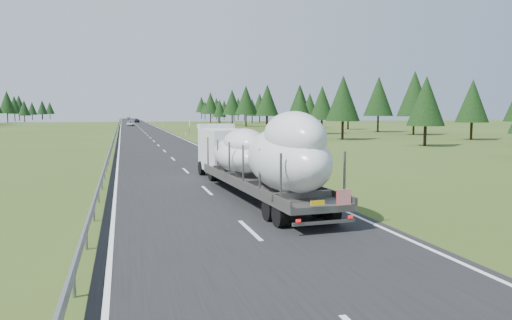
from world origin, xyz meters
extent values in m
cube|color=black|center=(0.00, 100.00, 0.01)|extent=(10.00, 400.00, 0.02)
cube|color=slate|center=(-5.30, 100.00, 0.60)|extent=(0.08, 400.00, 0.32)
cube|color=silver|center=(6.50, 30.00, 0.50)|extent=(0.12, 0.07, 1.00)
cube|color=black|center=(6.50, 30.00, 0.82)|extent=(0.13, 0.08, 0.12)
cube|color=silver|center=(6.50, 80.00, 0.50)|extent=(0.12, 0.07, 1.00)
cube|color=black|center=(6.50, 80.00, 0.82)|extent=(0.13, 0.08, 0.12)
cube|color=silver|center=(6.50, 130.00, 0.50)|extent=(0.12, 0.07, 1.00)
cube|color=black|center=(6.50, 130.00, 0.82)|extent=(0.13, 0.08, 0.12)
cube|color=silver|center=(6.50, 180.00, 0.50)|extent=(0.12, 0.07, 1.00)
cube|color=black|center=(6.50, 180.00, 0.82)|extent=(0.13, 0.08, 0.12)
cube|color=silver|center=(6.50, 230.00, 0.50)|extent=(0.12, 0.07, 1.00)
cube|color=black|center=(6.50, 230.00, 0.82)|extent=(0.13, 0.08, 0.12)
cube|color=silver|center=(6.50, 280.00, 0.50)|extent=(0.12, 0.07, 1.00)
cube|color=black|center=(6.50, 280.00, 0.82)|extent=(0.13, 0.08, 0.12)
cube|color=silver|center=(6.50, 330.00, 0.50)|extent=(0.12, 0.07, 1.00)
cube|color=black|center=(6.50, 330.00, 0.82)|extent=(0.13, 0.08, 0.12)
cylinder|color=slate|center=(7.20, 80.00, 1.00)|extent=(0.08, 0.08, 2.00)
cube|color=silver|center=(7.20, 80.00, 2.00)|extent=(0.05, 0.90, 1.20)
cylinder|color=black|center=(45.04, 54.76, 1.50)|extent=(0.36, 0.36, 3.00)
cone|color=black|center=(45.04, 54.76, 5.67)|extent=(4.67, 4.67, 6.25)
cylinder|color=black|center=(45.70, 70.78, 1.92)|extent=(0.36, 0.36, 3.85)
cone|color=black|center=(45.70, 70.78, 7.27)|extent=(5.98, 5.98, 8.01)
cylinder|color=black|center=(45.69, 83.54, 1.90)|extent=(0.36, 0.36, 3.80)
cone|color=black|center=(45.69, 83.54, 7.18)|extent=(5.92, 5.92, 7.92)
cylinder|color=black|center=(46.43, 98.90, 1.50)|extent=(0.36, 0.36, 3.00)
cone|color=black|center=(46.43, 98.90, 5.67)|extent=(4.67, 4.67, 6.25)
cylinder|color=black|center=(41.51, 110.81, 1.50)|extent=(0.36, 0.36, 3.00)
cone|color=black|center=(41.51, 110.81, 5.66)|extent=(4.66, 4.66, 6.24)
cylinder|color=black|center=(44.31, 126.15, 1.98)|extent=(0.36, 0.36, 3.97)
cone|color=black|center=(44.31, 126.15, 7.49)|extent=(6.17, 6.17, 8.26)
cylinder|color=black|center=(48.13, 136.04, 2.08)|extent=(0.36, 0.36, 4.16)
cone|color=black|center=(48.13, 136.04, 7.86)|extent=(6.48, 6.48, 8.67)
cylinder|color=black|center=(41.91, 151.26, 2.00)|extent=(0.36, 0.36, 4.01)
cone|color=black|center=(41.91, 151.26, 7.57)|extent=(6.23, 6.23, 8.35)
cylinder|color=black|center=(40.71, 165.39, 1.49)|extent=(0.36, 0.36, 2.98)
cone|color=black|center=(40.71, 165.39, 5.62)|extent=(4.63, 4.63, 6.20)
cylinder|color=black|center=(46.85, 177.62, 1.91)|extent=(0.36, 0.36, 3.81)
cone|color=black|center=(46.85, 177.62, 7.20)|extent=(5.93, 5.93, 7.94)
cylinder|color=black|center=(40.99, 196.62, 1.50)|extent=(0.36, 0.36, 2.99)
cone|color=black|center=(40.99, 196.62, 5.66)|extent=(4.66, 4.66, 6.24)
cylinder|color=black|center=(48.00, 207.11, 2.06)|extent=(0.36, 0.36, 4.12)
cone|color=black|center=(48.00, 207.11, 7.79)|extent=(6.41, 6.41, 8.59)
cylinder|color=black|center=(48.41, 221.00, 1.81)|extent=(0.36, 0.36, 3.63)
cone|color=black|center=(48.41, 221.00, 6.85)|extent=(5.64, 5.64, 7.55)
cylinder|color=black|center=(45.21, 238.54, 1.68)|extent=(0.36, 0.36, 3.35)
cone|color=black|center=(45.21, 238.54, 6.33)|extent=(5.22, 5.22, 6.99)
cylinder|color=black|center=(43.66, 251.35, 1.94)|extent=(0.36, 0.36, 3.88)
cone|color=black|center=(43.66, 251.35, 7.34)|extent=(6.04, 6.04, 8.09)
cylinder|color=black|center=(39.84, 264.97, 1.70)|extent=(0.36, 0.36, 3.40)
cone|color=black|center=(39.84, 264.97, 6.42)|extent=(5.29, 5.29, 7.08)
cylinder|color=black|center=(39.53, 275.36, 2.15)|extent=(0.36, 0.36, 4.30)
cone|color=black|center=(39.53, 275.36, 8.12)|extent=(6.68, 6.68, 8.95)
cylinder|color=black|center=(48.46, 291.22, 2.03)|extent=(0.36, 0.36, 4.06)
cone|color=black|center=(48.46, 291.22, 7.66)|extent=(6.31, 6.31, 8.45)
cylinder|color=black|center=(30.70, 44.79, 1.42)|extent=(0.36, 0.36, 2.84)
cone|color=black|center=(30.70, 44.79, 5.37)|extent=(4.42, 4.42, 5.92)
cylinder|color=black|center=(27.09, 60.10, 1.60)|extent=(0.36, 0.36, 3.20)
cone|color=black|center=(27.09, 60.10, 6.05)|extent=(4.98, 4.98, 6.67)
cylinder|color=black|center=(31.62, 78.94, 1.52)|extent=(0.36, 0.36, 3.03)
cone|color=black|center=(31.62, 78.94, 5.73)|extent=(4.72, 4.72, 6.32)
cylinder|color=black|center=(31.98, 91.47, 1.47)|extent=(0.36, 0.36, 2.94)
cone|color=black|center=(31.98, 91.47, 5.55)|extent=(4.57, 4.57, 6.12)
cylinder|color=black|center=(29.46, 107.64, 1.81)|extent=(0.36, 0.36, 3.61)
cone|color=black|center=(29.46, 107.64, 6.82)|extent=(5.62, 5.62, 7.52)
cylinder|color=black|center=(28.77, 126.17, 1.92)|extent=(0.36, 0.36, 3.85)
cone|color=black|center=(28.77, 126.17, 7.27)|extent=(5.98, 5.98, 8.01)
cylinder|color=black|center=(28.14, 141.16, 1.85)|extent=(0.36, 0.36, 3.70)
cone|color=black|center=(28.14, 141.16, 6.98)|extent=(5.75, 5.75, 7.70)
cylinder|color=black|center=(26.72, 153.61, 1.37)|extent=(0.36, 0.36, 2.74)
cone|color=black|center=(26.72, 153.61, 5.18)|extent=(4.27, 4.27, 5.71)
cylinder|color=black|center=(27.31, 174.67, 1.90)|extent=(0.36, 0.36, 3.81)
cone|color=black|center=(27.31, 174.67, 7.19)|extent=(5.93, 5.93, 7.94)
cylinder|color=black|center=(33.18, 190.40, 1.45)|extent=(0.36, 0.36, 2.90)
cone|color=black|center=(33.18, 190.40, 5.47)|extent=(4.50, 4.50, 6.03)
cylinder|color=black|center=(-45.42, 196.62, 2.03)|extent=(0.36, 0.36, 4.05)
cone|color=black|center=(-45.42, 196.62, 7.66)|extent=(6.31, 6.31, 8.45)
cylinder|color=black|center=(-41.43, 207.11, 1.48)|extent=(0.36, 0.36, 2.95)
cone|color=black|center=(-41.43, 207.11, 5.58)|extent=(4.59, 4.59, 6.15)
cylinder|color=black|center=(-47.57, 221.00, 1.83)|extent=(0.36, 0.36, 3.67)
cone|color=black|center=(-47.57, 221.00, 6.93)|extent=(5.70, 5.70, 7.64)
cylinder|color=black|center=(-48.99, 238.54, 1.97)|extent=(0.36, 0.36, 3.94)
cone|color=black|center=(-48.99, 238.54, 7.45)|extent=(6.14, 6.14, 8.22)
cylinder|color=black|center=(-45.66, 251.35, 1.50)|extent=(0.36, 0.36, 3.01)
cone|color=black|center=(-45.66, 251.35, 5.68)|extent=(4.68, 4.68, 6.26)
cylinder|color=black|center=(-43.26, 264.97, 1.58)|extent=(0.36, 0.36, 3.17)
cone|color=black|center=(-43.26, 264.97, 5.99)|extent=(4.93, 4.93, 6.60)
cylinder|color=black|center=(-44.50, 275.36, 1.72)|extent=(0.36, 0.36, 3.44)
cone|color=black|center=(-44.50, 275.36, 6.49)|extent=(5.34, 5.34, 7.16)
cylinder|color=black|center=(-42.90, 291.22, 1.62)|extent=(0.36, 0.36, 3.25)
cone|color=black|center=(-42.90, 291.22, 6.13)|extent=(5.05, 5.05, 6.76)
cube|color=silver|center=(1.88, 22.88, 1.74)|extent=(2.56, 4.70, 2.56)
cube|color=black|center=(1.88, 25.21, 2.19)|extent=(2.10, 0.20, 1.28)
cube|color=silver|center=(1.88, 24.89, 3.15)|extent=(2.35, 1.23, 0.27)
cube|color=#5F5D59|center=(1.88, 21.96, 0.50)|extent=(2.45, 2.88, 0.23)
cylinder|color=black|center=(0.83, 24.52, 0.46)|extent=(0.38, 0.93, 0.91)
cylinder|color=black|center=(2.93, 24.52, 0.46)|extent=(0.38, 0.93, 0.91)
cylinder|color=black|center=(0.83, 21.60, 0.46)|extent=(0.38, 0.93, 0.91)
cylinder|color=black|center=(2.93, 21.60, 0.46)|extent=(0.38, 0.93, 0.91)
cube|color=#5F5D59|center=(1.88, 14.19, 0.84)|extent=(3.24, 12.93, 0.24)
cube|color=#5F5D59|center=(0.66, 14.19, 1.07)|extent=(0.83, 12.78, 0.22)
cube|color=#5F5D59|center=(3.10, 14.19, 1.07)|extent=(0.83, 12.78, 0.22)
cube|color=#5F5D59|center=(0.66, 8.70, 1.83)|extent=(0.07, 0.07, 1.74)
cube|color=#5F5D59|center=(3.10, 8.70, 1.83)|extent=(0.07, 0.07, 1.74)
cube|color=#5F5D59|center=(0.66, 10.90, 1.83)|extent=(0.07, 0.07, 1.74)
cube|color=#5F5D59|center=(3.10, 10.90, 1.83)|extent=(0.07, 0.07, 1.74)
cube|color=#5F5D59|center=(0.66, 13.09, 1.83)|extent=(0.07, 0.07, 1.74)
cube|color=#5F5D59|center=(3.10, 13.09, 1.83)|extent=(0.07, 0.07, 1.74)
cube|color=#5F5D59|center=(0.66, 15.29, 1.83)|extent=(0.07, 0.07, 1.74)
cube|color=#5F5D59|center=(3.10, 15.29, 1.83)|extent=(0.07, 0.07, 1.74)
cube|color=#5F5D59|center=(0.66, 17.48, 1.83)|extent=(0.07, 0.07, 1.74)
cube|color=#5F5D59|center=(3.10, 17.48, 1.83)|extent=(0.07, 0.07, 1.74)
cube|color=#5F5D59|center=(0.66, 19.68, 1.83)|extent=(0.07, 0.07, 1.74)
cube|color=#5F5D59|center=(3.10, 19.68, 1.83)|extent=(0.07, 0.07, 1.74)
cylinder|color=black|center=(0.87, 9.25, 0.46)|extent=(0.42, 0.93, 0.91)
cylinder|color=black|center=(2.89, 9.25, 0.46)|extent=(0.42, 0.93, 0.91)
cylinder|color=black|center=(0.87, 10.35, 0.46)|extent=(0.42, 0.93, 0.91)
cylinder|color=black|center=(2.89, 10.35, 0.46)|extent=(0.42, 0.93, 0.91)
cube|color=#5F5D59|center=(1.88, 7.83, 0.41)|extent=(2.29, 0.25, 0.11)
cube|color=red|center=(2.57, 7.77, 1.23)|extent=(0.55, 0.07, 0.55)
cube|color=yellow|center=(1.61, 7.77, 1.10)|extent=(0.50, 0.07, 0.16)
cube|color=red|center=(0.92, 7.77, 0.55)|extent=(0.17, 0.06, 0.09)
cube|color=red|center=(2.84, 7.77, 0.55)|extent=(0.17, 0.06, 0.09)
ellipsoid|color=silver|center=(1.88, 11.26, 2.23)|extent=(3.05, 7.21, 2.53)
ellipsoid|color=silver|center=(1.88, 10.38, 3.11)|extent=(2.26, 4.59, 2.03)
ellipsoid|color=silver|center=(1.88, 17.48, 1.88)|extent=(2.97, 6.53, 1.85)
ellipsoid|color=silver|center=(1.88, 16.68, 2.53)|extent=(2.21, 4.16, 1.48)
imported|color=silver|center=(-1.87, 140.52, 0.69)|extent=(2.33, 4.97, 1.38)
imported|color=black|center=(1.15, 184.70, 0.75)|extent=(1.83, 4.43, 1.50)
imported|color=#192147|center=(-0.92, 267.18, 0.70)|extent=(1.84, 4.34, 1.39)
camera|label=1|loc=(-4.17, -7.38, 4.10)|focal=35.00mm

